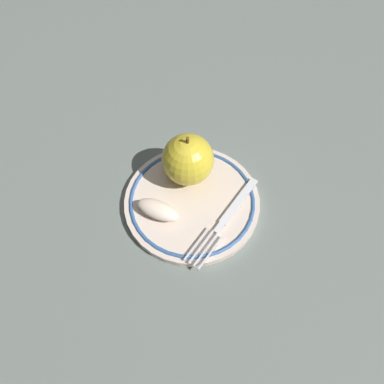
% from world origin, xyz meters
% --- Properties ---
extents(ground_plane, '(2.00, 2.00, 0.00)m').
position_xyz_m(ground_plane, '(0.00, 0.00, 0.00)').
color(ground_plane, slate).
extents(plate, '(0.21, 0.21, 0.02)m').
position_xyz_m(plate, '(-0.02, -0.02, 0.01)').
color(plate, beige).
rests_on(plate, ground_plane).
extents(apple_red_whole, '(0.08, 0.08, 0.09)m').
position_xyz_m(apple_red_whole, '(0.01, 0.02, 0.06)').
color(apple_red_whole, gold).
rests_on(apple_red_whole, plate).
extents(apple_slice_front, '(0.05, 0.07, 0.02)m').
position_xyz_m(apple_slice_front, '(-0.07, -0.00, 0.03)').
color(apple_slice_front, '#F8DEC5').
rests_on(apple_slice_front, plate).
extents(fork, '(0.18, 0.05, 0.00)m').
position_xyz_m(fork, '(-0.01, -0.08, 0.02)').
color(fork, silver).
rests_on(fork, plate).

